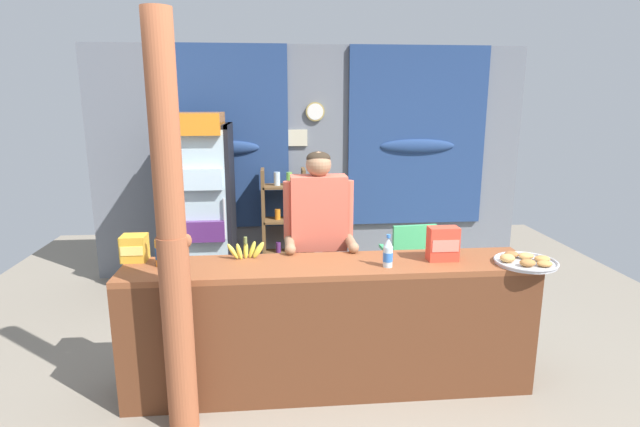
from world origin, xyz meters
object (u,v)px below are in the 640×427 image
(drink_fridge, at_px, (199,198))
(soda_bottle_orange_soda, at_px, (162,248))
(banana_bunch, at_px, (246,250))
(timber_post, at_px, (173,245))
(snack_box_crackers, at_px, (443,244))
(bottle_shelf_rack, at_px, (284,223))
(plastic_lawn_chair, at_px, (409,259))
(pastry_tray, at_px, (526,261))
(stall_counter, at_px, (332,319))
(soda_bottle_water, at_px, (388,253))
(snack_box_choco_powder, at_px, (134,248))
(shopkeeper, at_px, (319,230))

(drink_fridge, height_order, soda_bottle_orange_soda, drink_fridge)
(soda_bottle_orange_soda, xyz_separation_m, banana_bunch, (0.54, 0.10, -0.06))
(timber_post, height_order, snack_box_crackers, timber_post)
(bottle_shelf_rack, xyz_separation_m, plastic_lawn_chair, (1.18, -0.86, -0.17))
(bottle_shelf_rack, relative_size, pastry_tray, 3.06)
(bottle_shelf_rack, height_order, banana_bunch, bottle_shelf_rack)
(stall_counter, xyz_separation_m, snack_box_crackers, (0.77, 0.10, 0.48))
(bottle_shelf_rack, height_order, pastry_tray, bottle_shelf_rack)
(stall_counter, distance_m, timber_post, 1.17)
(bottle_shelf_rack, bearing_deg, snack_box_crackers, -64.30)
(soda_bottle_water, bearing_deg, timber_post, -168.58)
(banana_bunch, bearing_deg, plastic_lawn_chair, 37.89)
(plastic_lawn_chair, bearing_deg, soda_bottle_orange_soda, -148.24)
(stall_counter, relative_size, drink_fridge, 1.48)
(snack_box_crackers, height_order, pastry_tray, snack_box_crackers)
(drink_fridge, bearing_deg, bottle_shelf_rack, 21.66)
(soda_bottle_water, relative_size, banana_bunch, 0.80)
(drink_fridge, relative_size, snack_box_crackers, 8.00)
(soda_bottle_orange_soda, xyz_separation_m, snack_box_crackers, (1.88, -0.06, -0.00))
(bottle_shelf_rack, height_order, plastic_lawn_chair, bottle_shelf_rack)
(bottle_shelf_rack, bearing_deg, timber_post, -105.13)
(soda_bottle_water, bearing_deg, pastry_tray, -2.42)
(plastic_lawn_chair, height_order, snack_box_choco_powder, snack_box_choco_powder)
(timber_post, height_order, snack_box_choco_powder, timber_post)
(soda_bottle_water, relative_size, pastry_tray, 0.53)
(soda_bottle_orange_soda, bearing_deg, snack_box_choco_powder, 148.86)
(timber_post, height_order, shopkeeper, timber_post)
(stall_counter, height_order, banana_bunch, banana_bunch)
(bottle_shelf_rack, distance_m, soda_bottle_water, 2.38)
(drink_fridge, bearing_deg, shopkeeper, -50.86)
(timber_post, bearing_deg, soda_bottle_orange_soda, 110.06)
(stall_counter, relative_size, plastic_lawn_chair, 3.22)
(timber_post, xyz_separation_m, drink_fridge, (-0.17, 2.19, -0.15))
(timber_post, bearing_deg, plastic_lawn_chair, 41.96)
(bottle_shelf_rack, relative_size, shopkeeper, 0.78)
(drink_fridge, distance_m, shopkeeper, 1.72)
(pastry_tray, bearing_deg, stall_counter, 178.15)
(soda_bottle_water, xyz_separation_m, snack_box_choco_powder, (-1.69, 0.29, -0.00))
(stall_counter, distance_m, snack_box_choco_powder, 1.43)
(drink_fridge, xyz_separation_m, bottle_shelf_rack, (0.85, 0.34, -0.37))
(soda_bottle_orange_soda, distance_m, snack_box_crackers, 1.88)
(plastic_lawn_chair, distance_m, soda_bottle_water, 1.60)
(stall_counter, xyz_separation_m, timber_post, (-0.95, -0.27, 0.62))
(drink_fridge, bearing_deg, soda_bottle_water, -52.24)
(stall_counter, bearing_deg, snack_box_crackers, 7.22)
(soda_bottle_orange_soda, relative_size, banana_bunch, 1.04)
(drink_fridge, distance_m, soda_bottle_water, 2.44)
(timber_post, relative_size, banana_bunch, 8.94)
(stall_counter, bearing_deg, shopkeeper, 93.31)
(soda_bottle_orange_soda, relative_size, soda_bottle_water, 1.31)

